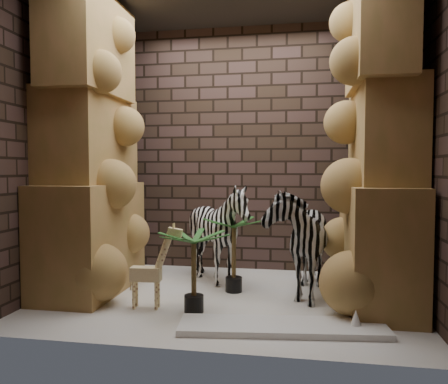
% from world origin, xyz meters
% --- Properties ---
extents(floor, '(3.50, 3.50, 0.00)m').
position_xyz_m(floor, '(0.00, 0.00, 0.00)').
color(floor, beige).
rests_on(floor, ground).
extents(wall_back, '(3.50, 0.00, 3.50)m').
position_xyz_m(wall_back, '(0.00, 1.25, 1.50)').
color(wall_back, '#302219').
rests_on(wall_back, ground).
extents(wall_front, '(3.50, 0.00, 3.50)m').
position_xyz_m(wall_front, '(0.00, -1.25, 1.50)').
color(wall_front, '#302219').
rests_on(wall_front, ground).
extents(wall_left, '(0.00, 3.00, 3.00)m').
position_xyz_m(wall_left, '(-1.75, 0.00, 1.50)').
color(wall_left, '#302219').
rests_on(wall_left, ground).
extents(wall_right, '(0.00, 3.00, 3.00)m').
position_xyz_m(wall_right, '(1.75, 0.00, 1.50)').
color(wall_right, '#302219').
rests_on(wall_right, ground).
extents(rock_pillar_left, '(0.68, 1.30, 3.00)m').
position_xyz_m(rock_pillar_left, '(-1.40, 0.00, 1.50)').
color(rock_pillar_left, '#B4814D').
rests_on(rock_pillar_left, floor).
extents(rock_pillar_right, '(0.58, 1.25, 3.00)m').
position_xyz_m(rock_pillar_right, '(1.42, 0.00, 1.50)').
color(rock_pillar_right, '#B4814D').
rests_on(rock_pillar_right, floor).
extents(zebra_right, '(0.65, 1.11, 1.26)m').
position_xyz_m(zebra_right, '(0.70, 0.27, 0.63)').
color(zebra_right, white).
rests_on(zebra_right, floor).
extents(zebra_left, '(0.96, 1.16, 0.99)m').
position_xyz_m(zebra_left, '(-0.16, 0.49, 0.50)').
color(zebra_left, white).
rests_on(zebra_left, floor).
extents(giraffe_toy, '(0.42, 0.16, 0.79)m').
position_xyz_m(giraffe_toy, '(-0.65, -0.43, 0.40)').
color(giraffe_toy, beige).
rests_on(giraffe_toy, floor).
extents(palm_front, '(0.36, 0.36, 0.77)m').
position_xyz_m(palm_front, '(0.05, 0.22, 0.38)').
color(palm_front, '#10400E').
rests_on(palm_front, floor).
extents(palm_back, '(0.36, 0.36, 0.72)m').
position_xyz_m(palm_back, '(-0.20, -0.47, 0.36)').
color(palm_back, '#10400E').
rests_on(palm_back, floor).
extents(surfboard, '(1.64, 0.57, 0.05)m').
position_xyz_m(surfboard, '(0.58, -0.76, 0.03)').
color(surfboard, white).
rests_on(surfboard, floor).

